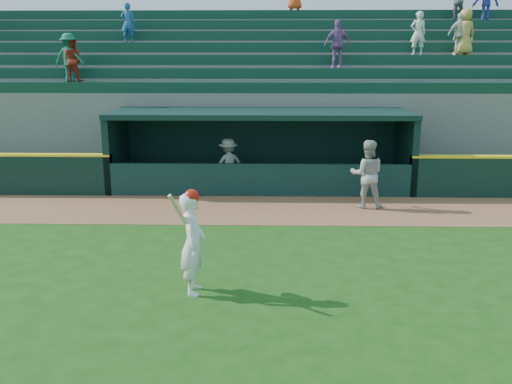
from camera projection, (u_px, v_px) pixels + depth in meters
The scene contains 7 objects.
ground at pixel (254, 277), 10.96m from camera, with size 120.00×120.00×0.00m, color #1A4611.
warning_track at pixel (259, 210), 15.72m from camera, with size 40.00×3.00×0.01m, color brown.
dugout_player_front at pixel (367, 174), 15.76m from camera, with size 0.93×0.72×1.91m, color #ABABA5.
dugout_player_inside at pixel (228, 164), 17.92m from camera, with size 1.06×0.61×1.64m, color #9F9F9A.
dugout at pixel (261, 144), 18.42m from camera, with size 9.40×2.80×2.46m.
stands at pixel (263, 101), 22.61m from camera, with size 34.50×6.28×7.56m.
batter_at_plate at pixel (193, 242), 10.05m from camera, with size 0.58×0.79×1.92m.
Camera 1 is at (0.28, -10.27, 4.15)m, focal length 40.00 mm.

